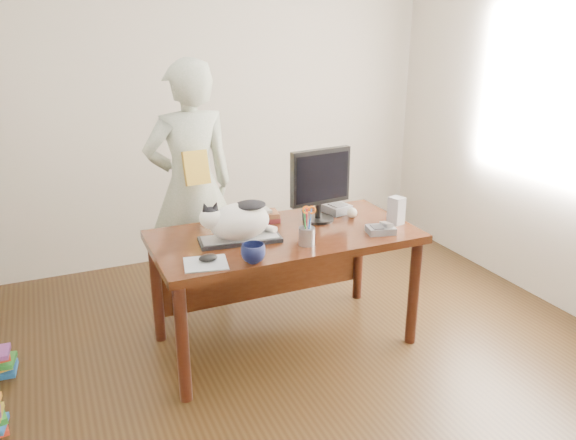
# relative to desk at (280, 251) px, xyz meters

# --- Properties ---
(room) EXTENTS (4.50, 4.50, 4.50)m
(room) POSITION_rel_desk_xyz_m (0.00, -0.68, 0.75)
(room) COLOR black
(room) RESTS_ON ground
(desk) EXTENTS (1.60, 0.80, 0.75)m
(desk) POSITION_rel_desk_xyz_m (0.00, 0.00, 0.00)
(desk) COLOR black
(desk) RESTS_ON ground
(keyboard) EXTENTS (0.50, 0.24, 0.03)m
(keyboard) POSITION_rel_desk_xyz_m (-0.29, -0.10, 0.16)
(keyboard) COLOR black
(keyboard) RESTS_ON desk
(cat) EXTENTS (0.47, 0.27, 0.27)m
(cat) POSITION_rel_desk_xyz_m (-0.31, -0.10, 0.28)
(cat) COLOR white
(cat) RESTS_ON keyboard
(monitor) EXTENTS (0.42, 0.23, 0.47)m
(monitor) POSITION_rel_desk_xyz_m (0.29, 0.03, 0.41)
(monitor) COLOR black
(monitor) RESTS_ON desk
(pen_cup) EXTENTS (0.12, 0.12, 0.24)m
(pen_cup) POSITION_rel_desk_xyz_m (0.04, -0.30, 0.21)
(pen_cup) COLOR gray
(pen_cup) RESTS_ON desk
(mousepad) EXTENTS (0.26, 0.25, 0.01)m
(mousepad) POSITION_rel_desk_xyz_m (-0.57, -0.33, 0.15)
(mousepad) COLOR #A8AEB4
(mousepad) RESTS_ON desk
(mouse) EXTENTS (0.11, 0.08, 0.04)m
(mouse) POSITION_rel_desk_xyz_m (-0.55, -0.31, 0.17)
(mouse) COLOR black
(mouse) RESTS_ON mousepad
(coffee_mug) EXTENTS (0.18, 0.18, 0.10)m
(coffee_mug) POSITION_rel_desk_xyz_m (-0.33, -0.41, 0.20)
(coffee_mug) COLOR #0D1235
(coffee_mug) RESTS_ON desk
(phone) EXTENTS (0.19, 0.15, 0.08)m
(phone) POSITION_rel_desk_xyz_m (0.54, -0.31, 0.17)
(phone) COLOR slate
(phone) RESTS_ON desk
(speaker) EXTENTS (0.10, 0.10, 0.17)m
(speaker) POSITION_rel_desk_xyz_m (0.72, -0.21, 0.24)
(speaker) COLOR #B0B0B2
(speaker) RESTS_ON desk
(baseball) EXTENTS (0.07, 0.07, 0.07)m
(baseball) POSITION_rel_desk_xyz_m (0.52, 0.01, 0.18)
(baseball) COLOR beige
(baseball) RESTS_ON desk
(book_stack) EXTENTS (0.23, 0.18, 0.08)m
(book_stack) POSITION_rel_desk_xyz_m (-0.05, 0.18, 0.18)
(book_stack) COLOR #54161A
(book_stack) RESTS_ON desk
(calculator) EXTENTS (0.19, 0.23, 0.06)m
(calculator) POSITION_rel_desk_xyz_m (0.47, 0.16, 0.18)
(calculator) COLOR slate
(calculator) RESTS_ON desk
(person) EXTENTS (0.67, 0.47, 1.75)m
(person) POSITION_rel_desk_xyz_m (-0.37, 0.72, 0.27)
(person) COLOR silver
(person) RESTS_ON ground
(held_book) EXTENTS (0.17, 0.11, 0.23)m
(held_book) POSITION_rel_desk_xyz_m (-0.37, 0.55, 0.45)
(held_book) COLOR gold
(held_book) RESTS_ON person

